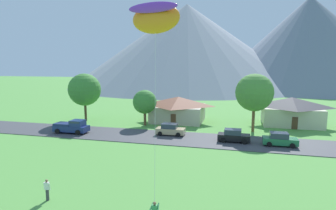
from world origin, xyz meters
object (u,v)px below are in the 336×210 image
house_left_center (178,108)px  tree_left_of_center (145,102)px  house_leftmost (291,111)px  pickup_truck_navy_west_side (72,126)px  parked_car_black_mid_east (234,136)px  watcher_person (47,189)px  kite_flyer_with_kite (155,19)px  tree_near_left (85,90)px  parked_car_tan_mid_west (170,130)px  tree_center (254,93)px  parked_car_green_west_end (280,139)px

house_left_center → tree_left_of_center: 7.03m
house_leftmost → pickup_truck_navy_west_side: 36.22m
house_left_center → parked_car_black_mid_east: 15.68m
house_leftmost → watcher_person: house_leftmost is taller
kite_flyer_with_kite → watcher_person: kite_flyer_with_kite is taller
pickup_truck_navy_west_side → kite_flyer_with_kite: (18.19, -16.52, 12.45)m
house_leftmost → tree_left_of_center: size_ratio=1.66×
tree_near_left → watcher_person: size_ratio=5.20×
tree_left_of_center → parked_car_black_mid_east: 16.75m
parked_car_tan_mid_west → pickup_truck_navy_west_side: (-14.66, -2.46, 0.19)m
tree_near_left → watcher_person: bearing=-64.7°
pickup_truck_navy_west_side → watcher_person: size_ratio=3.13×
house_leftmost → tree_center: bearing=-133.3°
pickup_truck_navy_west_side → kite_flyer_with_kite: size_ratio=0.35×
house_left_center → parked_car_black_mid_east: house_left_center is taller
house_leftmost → tree_center: (-6.59, -7.00, 3.62)m
parked_car_green_west_end → parked_car_tan_mid_west: (-14.80, 1.86, 0.00)m
parked_car_tan_mid_west → pickup_truck_navy_west_side: pickup_truck_navy_west_side is taller
house_left_center → pickup_truck_navy_west_side: size_ratio=1.86×
tree_near_left → parked_car_black_mid_east: bearing=-16.5°
parked_car_black_mid_east → watcher_person: 24.17m
house_leftmost → house_left_center: house_leftmost is taller
parked_car_black_mid_east → parked_car_tan_mid_west: bearing=171.1°
house_left_center → parked_car_green_west_end: bearing=-37.8°
tree_near_left → parked_car_green_west_end: 33.89m
tree_left_of_center → parked_car_black_mid_east: bearing=-25.1°
pickup_truck_navy_west_side → tree_near_left: bearing=108.6°
tree_near_left → house_leftmost: bearing=8.8°
watcher_person → house_left_center: bearing=83.9°
tree_near_left → kite_flyer_with_kite: 34.05m
tree_left_of_center → parked_car_tan_mid_west: tree_left_of_center is taller
tree_near_left → pickup_truck_navy_west_side: 10.58m
tree_left_of_center → parked_car_black_mid_east: size_ratio=1.43×
house_leftmost → parked_car_tan_mid_west: house_leftmost is taller
house_leftmost → kite_flyer_with_kite: 36.23m
house_leftmost → tree_near_left: (-36.13, -5.62, 3.29)m
pickup_truck_navy_west_side → watcher_person: pickup_truck_navy_west_side is taller
house_leftmost → tree_left_of_center: tree_left_of_center is taller
parked_car_green_west_end → parked_car_black_mid_east: (-5.72, 0.45, 0.00)m
house_leftmost → pickup_truck_navy_west_side: size_ratio=1.92×
tree_near_left → parked_car_tan_mid_west: (17.67, -6.51, -4.90)m
pickup_truck_navy_west_side → tree_center: bearing=16.0°
tree_center → pickup_truck_navy_west_side: tree_center is taller
house_left_center → pickup_truck_navy_west_side: (-13.59, -12.92, -1.28)m
tree_near_left → tree_left_of_center: (11.85, -0.96, -1.74)m
tree_near_left → parked_car_green_west_end: tree_near_left is taller
parked_car_green_west_end → kite_flyer_with_kite: kite_flyer_with_kite is taller
house_leftmost → parked_car_tan_mid_west: (-18.46, -12.13, -1.61)m
house_left_center → parked_car_black_mid_east: (10.15, -11.87, -1.47)m
parked_car_green_west_end → kite_flyer_with_kite: size_ratio=0.28×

